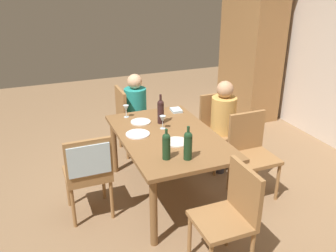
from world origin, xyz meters
name	(u,v)px	position (x,y,z in m)	size (l,w,h in m)	color
ground_plane	(168,194)	(0.00, 0.00, 0.00)	(10.00, 10.00, 0.00)	#846647
armoire_cabinet	(250,51)	(-1.89, 2.25, 1.10)	(1.18, 0.62, 2.18)	olive
dining_table	(168,142)	(0.00, 0.00, 0.65)	(1.57, 0.99, 0.74)	brown
chair_far_left	(219,125)	(-0.44, 0.88, 0.53)	(0.44, 0.44, 0.92)	olive
chair_left_end	(130,116)	(-1.17, -0.09, 0.53)	(0.44, 0.44, 0.92)	olive
chair_near	(88,167)	(0.12, -0.88, 0.59)	(0.46, 0.44, 0.92)	olive
chair_far_right	(251,149)	(0.27, 0.88, 0.53)	(0.44, 0.44, 0.92)	olive
chair_right_end	(231,211)	(1.17, 0.09, 0.53)	(0.44, 0.44, 0.92)	olive
person_woman_host	(224,119)	(-0.33, 0.88, 0.66)	(0.35, 0.31, 1.14)	#33333D
person_man_bearded	(137,107)	(-1.17, 0.03, 0.64)	(0.29, 0.34, 1.10)	#33333D
wine_bottle_tall_green	(161,111)	(-0.33, 0.04, 0.89)	(0.07, 0.07, 0.34)	black
wine_bottle_dark_red	(166,145)	(0.49, -0.21, 0.88)	(0.08, 0.08, 0.30)	#19381E
wine_bottle_short_olive	(188,145)	(0.56, -0.03, 0.89)	(0.08, 0.08, 0.33)	#19381E
wine_glass_near_left	(126,109)	(-0.65, -0.27, 0.85)	(0.07, 0.07, 0.15)	silver
wine_glass_centre	(163,120)	(-0.17, 0.01, 0.85)	(0.07, 0.07, 0.15)	silver
dinner_plate_host	(138,134)	(-0.12, -0.30, 0.75)	(0.25, 0.25, 0.01)	white
dinner_plate_guest_left	(141,122)	(-0.43, -0.17, 0.75)	(0.23, 0.23, 0.01)	silver
dinner_plate_guest_right	(176,142)	(0.21, 0.01, 0.75)	(0.24, 0.24, 0.01)	silver
folded_napkin	(176,110)	(-0.60, 0.35, 0.75)	(0.16, 0.12, 0.03)	#ADC6D6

